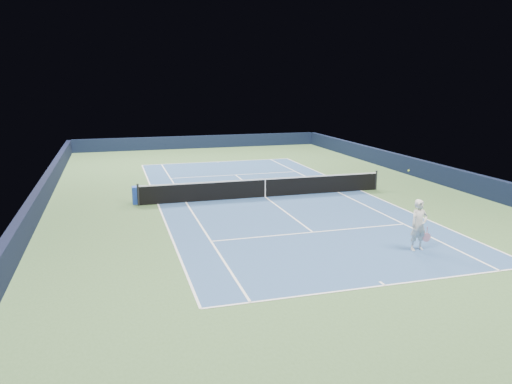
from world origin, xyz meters
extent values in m
plane|color=#3B5B31|center=(0.00, 0.00, 0.00)|extent=(40.00, 40.00, 0.00)
cube|color=black|center=(0.00, 19.82, 0.55)|extent=(22.00, 0.35, 1.10)
cube|color=black|center=(10.82, 0.00, 0.55)|extent=(0.35, 40.00, 1.10)
cube|color=black|center=(-10.82, 0.00, 0.55)|extent=(0.35, 40.00, 1.10)
cube|color=navy|center=(0.00, 0.00, 0.00)|extent=(10.97, 23.77, 0.01)
cube|color=white|center=(0.00, 11.88, 0.01)|extent=(10.97, 0.08, 0.00)
cube|color=white|center=(0.00, -11.88, 0.01)|extent=(10.97, 0.08, 0.00)
cube|color=white|center=(5.49, 0.00, 0.01)|extent=(0.08, 23.77, 0.00)
cube|color=white|center=(-5.49, 0.00, 0.01)|extent=(0.08, 23.77, 0.00)
cube|color=white|center=(4.12, 0.00, 0.01)|extent=(0.08, 23.77, 0.00)
cube|color=white|center=(-4.12, 0.00, 0.01)|extent=(0.08, 23.77, 0.00)
cube|color=white|center=(0.00, 6.40, 0.01)|extent=(8.23, 0.08, 0.00)
cube|color=white|center=(0.00, -6.40, 0.01)|extent=(8.23, 0.08, 0.00)
cube|color=white|center=(0.00, 0.00, 0.01)|extent=(0.08, 12.80, 0.00)
cube|color=white|center=(0.00, 11.73, 0.01)|extent=(0.08, 0.30, 0.00)
cube|color=white|center=(0.00, -11.73, 0.01)|extent=(0.08, 0.30, 0.00)
cylinder|color=black|center=(-6.40, 0.00, 0.54)|extent=(0.10, 0.10, 1.07)
cylinder|color=black|center=(6.40, 0.00, 0.54)|extent=(0.10, 0.10, 1.07)
cube|color=black|center=(0.00, 0.00, 0.46)|extent=(12.80, 0.03, 0.91)
cube|color=white|center=(0.00, 0.00, 0.94)|extent=(12.80, 0.04, 0.06)
cube|color=white|center=(0.00, 0.00, 0.46)|extent=(0.05, 0.04, 0.91)
cube|color=#1E41B9|center=(-6.40, 0.43, 0.43)|extent=(0.53, 0.48, 0.85)
cube|color=white|center=(-6.11, 0.43, 0.45)|extent=(0.04, 0.38, 0.38)
imported|color=silver|center=(2.75, -9.40, 0.92)|extent=(0.70, 0.49, 1.84)
cylinder|color=pink|center=(3.07, -9.45, 0.70)|extent=(0.03, 0.03, 0.30)
cylinder|color=black|center=(3.07, -9.45, 0.46)|extent=(0.30, 0.02, 0.30)
cylinder|color=#C8819B|center=(3.07, -9.45, 0.46)|extent=(0.32, 0.03, 0.32)
sphere|color=#B3DA2E|center=(2.85, -8.40, 2.70)|extent=(0.07, 0.07, 0.07)
camera|label=1|loc=(-7.49, -23.98, 5.91)|focal=35.00mm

